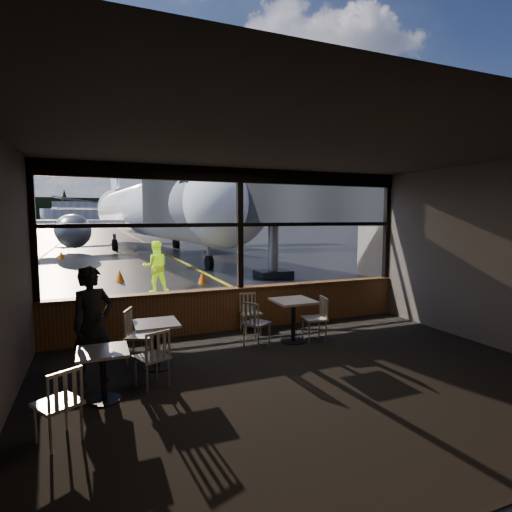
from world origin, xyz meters
TOP-DOWN VIEW (x-y plane):
  - ground_plane at (0.00, 120.00)m, footprint 520.00×520.00m
  - carpet_floor at (0.00, -3.00)m, footprint 8.00×6.00m
  - ceiling at (0.00, -3.00)m, footprint 8.00×6.00m
  - wall_right at (4.00, -3.00)m, footprint 0.04×6.00m
  - wall_back at (0.00, -6.00)m, footprint 8.00×0.04m
  - window_sill at (0.00, 0.00)m, footprint 8.00×0.28m
  - window_header at (0.00, 0.00)m, footprint 8.00×0.18m
  - mullion_left at (-3.95, 0.00)m, footprint 0.12×0.12m
  - mullion_centre at (0.00, 0.00)m, footprint 0.12×0.12m
  - mullion_right at (3.95, 0.00)m, footprint 0.12×0.12m
  - window_transom at (0.00, 0.00)m, footprint 8.00×0.10m
  - airliner at (0.85, 22.40)m, footprint 34.07×39.49m
  - jet_bridge at (3.60, 5.50)m, footprint 8.43×10.30m
  - cafe_table_near at (0.66, -1.28)m, footprint 0.77×0.77m
  - cafe_table_mid at (-2.05, -1.67)m, footprint 0.70×0.70m
  - cafe_table_left at (-2.88, -2.62)m, footprint 0.64×0.64m
  - chair_near_e at (1.06, -1.40)m, footprint 0.56×0.56m
  - chair_near_w at (-0.12, -1.27)m, footprint 0.67×0.67m
  - chair_near_n at (0.09, -0.40)m, footprint 0.47×0.47m
  - chair_mid_s at (-2.22, -2.40)m, footprint 0.62×0.62m
  - chair_mid_w at (-2.27, -1.38)m, footprint 0.67×0.67m
  - chair_left_s at (-3.36, -3.48)m, footprint 0.65×0.65m
  - passenger at (-2.99, -1.89)m, footprint 0.76×0.67m
  - ground_crew at (-1.11, 5.08)m, footprint 0.85×0.68m
  - cone_nose at (0.74, 6.24)m, footprint 0.33×0.33m
  - cone_wing at (-4.83, 18.14)m, footprint 0.35×0.35m
  - terminal_annex at (10.00, 2.50)m, footprint 5.00×7.00m
  - hangar_mid at (0.00, 185.00)m, footprint 38.00×15.00m
  - hangar_right at (60.00, 178.00)m, footprint 50.00×20.00m
  - fuel_tank_a at (-30.00, 182.00)m, footprint 8.00×8.00m
  - fuel_tank_b at (-20.00, 182.00)m, footprint 8.00×8.00m
  - fuel_tank_c at (-10.00, 182.00)m, footprint 8.00×8.00m
  - treeline at (0.00, 210.00)m, footprint 360.00×3.00m
  - cone_extra at (-2.09, 7.80)m, footprint 0.34×0.34m

SIDE VIEW (x-z plane):
  - ground_plane at x=0.00m, z-range 0.00..0.00m
  - carpet_floor at x=0.00m, z-range 0.01..0.01m
  - cone_nose at x=0.74m, z-range 0.00..0.46m
  - cone_extra at x=-2.09m, z-range 0.00..0.47m
  - cone_wing at x=-4.83m, z-range 0.00..0.48m
  - cafe_table_left at x=-2.88m, z-range 0.00..0.71m
  - cafe_table_mid at x=-2.05m, z-range 0.00..0.77m
  - cafe_table_near at x=0.66m, z-range 0.00..0.84m
  - chair_near_n at x=0.09m, z-range 0.00..0.85m
  - chair_left_s at x=-3.36m, z-range 0.00..0.87m
  - chair_mid_s at x=-2.22m, z-range 0.00..0.88m
  - chair_near_w at x=-0.12m, z-range 0.00..0.89m
  - window_sill at x=0.00m, z-range 0.00..0.90m
  - chair_near_e at x=1.06m, z-range 0.00..0.90m
  - chair_mid_w at x=-2.27m, z-range 0.00..0.95m
  - ground_crew at x=-1.11m, z-range 0.00..1.69m
  - passenger at x=-2.99m, z-range 0.00..1.76m
  - wall_right at x=4.00m, z-range 0.00..3.50m
  - wall_back at x=0.00m, z-range 0.00..3.50m
  - mullion_left at x=-3.95m, z-range 0.90..3.50m
  - mullion_centre at x=0.00m, z-range 0.90..3.50m
  - mullion_right at x=3.95m, z-range 0.90..3.50m
  - jet_bridge at x=3.60m, z-range 0.00..4.49m
  - window_transom at x=0.00m, z-range 2.26..2.34m
  - terminal_annex at x=10.00m, z-range 0.00..6.00m
  - fuel_tank_a at x=-30.00m, z-range 0.00..6.00m
  - fuel_tank_b at x=-20.00m, z-range 0.00..6.00m
  - fuel_tank_c at x=-10.00m, z-range 0.00..6.00m
  - window_header at x=0.00m, z-range 3.20..3.50m
  - ceiling at x=0.00m, z-range 3.48..3.52m
  - hangar_mid at x=0.00m, z-range 0.00..10.00m
  - airliner at x=0.85m, z-range 0.00..11.16m
  - hangar_right at x=60.00m, z-range 0.00..12.00m
  - treeline at x=0.00m, z-range 0.00..12.00m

